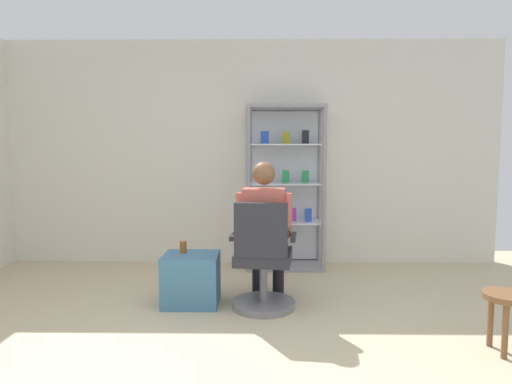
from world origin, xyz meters
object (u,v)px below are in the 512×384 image
(display_cabinet_main, at_px, (285,186))
(storage_crate, at_px, (191,279))
(wooden_stool, at_px, (507,305))
(office_chair, at_px, (263,266))
(seated_shopkeeper, at_px, (265,226))
(tea_glass, at_px, (183,247))

(display_cabinet_main, bearing_deg, storage_crate, -124.39)
(wooden_stool, bearing_deg, office_chair, 154.52)
(office_chair, relative_size, wooden_stool, 2.30)
(storage_crate, bearing_deg, seated_shopkeeper, 1.94)
(wooden_stool, bearing_deg, storage_crate, 158.01)
(display_cabinet_main, xyz_separation_m, seated_shopkeeper, (-0.25, -1.31, -0.25))
(office_chair, bearing_deg, seated_shopkeeper, 83.52)
(seated_shopkeeper, distance_m, wooden_stool, 1.94)
(display_cabinet_main, height_order, tea_glass, display_cabinet_main)
(display_cabinet_main, distance_m, tea_glass, 1.67)
(display_cabinet_main, bearing_deg, seated_shopkeeper, -100.68)
(display_cabinet_main, bearing_deg, wooden_stool, -58.26)
(display_cabinet_main, relative_size, seated_shopkeeper, 1.47)
(display_cabinet_main, distance_m, wooden_stool, 2.74)
(office_chair, distance_m, storage_crate, 0.68)
(office_chair, relative_size, tea_glass, 9.16)
(storage_crate, distance_m, tea_glass, 0.30)
(display_cabinet_main, distance_m, office_chair, 1.60)
(seated_shopkeeper, bearing_deg, wooden_stool, -30.13)
(display_cabinet_main, xyz_separation_m, office_chair, (-0.27, -1.47, -0.57))
(display_cabinet_main, xyz_separation_m, storage_crate, (-0.91, -1.33, -0.73))
(seated_shopkeeper, height_order, wooden_stool, seated_shopkeeper)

